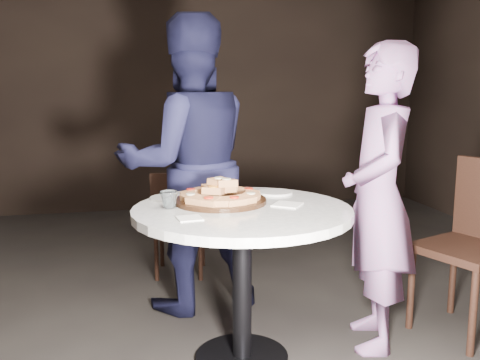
% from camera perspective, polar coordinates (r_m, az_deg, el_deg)
% --- Properties ---
extents(floor, '(7.00, 7.00, 0.00)m').
position_cam_1_polar(floor, '(3.08, -1.26, -17.45)').
color(floor, black).
rests_on(floor, ground).
extents(table, '(1.35, 1.35, 0.82)m').
position_cam_1_polar(table, '(2.70, 0.22, -6.10)').
color(table, black).
rests_on(table, ground).
extents(serving_board, '(0.63, 0.63, 0.02)m').
position_cam_1_polar(serving_board, '(2.77, -2.10, -2.22)').
color(serving_board, black).
rests_on(serving_board, table).
extents(focaccia_pile, '(0.43, 0.43, 0.11)m').
position_cam_1_polar(focaccia_pile, '(2.76, -2.12, -1.40)').
color(focaccia_pile, '#B47546').
rests_on(focaccia_pile, serving_board).
extents(plate_left, '(0.20, 0.20, 0.01)m').
position_cam_1_polar(plate_left, '(2.89, -7.77, -1.90)').
color(plate_left, white).
rests_on(plate_left, table).
extents(plate_right, '(0.25, 0.25, 0.01)m').
position_cam_1_polar(plate_right, '(3.01, 3.77, -1.33)').
color(plate_right, white).
rests_on(plate_right, table).
extents(water_glass, '(0.12, 0.12, 0.09)m').
position_cam_1_polar(water_glass, '(2.67, -7.57, -2.08)').
color(water_glass, silver).
rests_on(water_glass, table).
extents(napkin_near, '(0.12, 0.12, 0.01)m').
position_cam_1_polar(napkin_near, '(2.45, -5.41, -4.08)').
color(napkin_near, white).
rests_on(napkin_near, table).
extents(napkin_far, '(0.19, 0.19, 0.01)m').
position_cam_1_polar(napkin_far, '(2.72, 5.07, -2.62)').
color(napkin_far, white).
rests_on(napkin_far, table).
extents(chair_far, '(0.45, 0.46, 0.81)m').
position_cam_1_polar(chair_far, '(3.99, -6.56, -3.89)').
color(chair_far, black).
rests_on(chair_far, ground).
extents(chair_right, '(0.63, 0.61, 1.00)m').
position_cam_1_polar(chair_right, '(3.39, 23.97, -5.28)').
color(chair_right, black).
rests_on(chair_right, ground).
extents(diner_navy, '(0.98, 0.81, 1.86)m').
position_cam_1_polar(diner_navy, '(3.38, -5.54, 1.59)').
color(diner_navy, black).
rests_on(diner_navy, ground).
extents(diner_teal, '(0.54, 0.68, 1.65)m').
position_cam_1_polar(diner_teal, '(2.97, 14.57, -1.88)').
color(diner_teal, '#845C92').
rests_on(diner_teal, ground).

